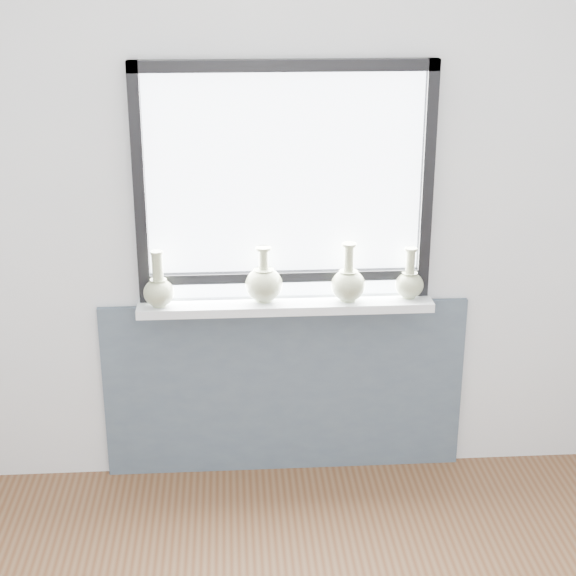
{
  "coord_description": "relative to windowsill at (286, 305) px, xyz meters",
  "views": [
    {
      "loc": [
        -0.24,
        -1.97,
        2.31
      ],
      "look_at": [
        0.0,
        1.55,
        1.02
      ],
      "focal_mm": 55.0,
      "sensor_mm": 36.0,
      "label": 1
    }
  ],
  "objects": [
    {
      "name": "window",
      "position": [
        0.0,
        0.06,
        0.56
      ],
      "size": [
        1.3,
        0.06,
        1.05
      ],
      "color": "black",
      "rests_on": "windowsill"
    },
    {
      "name": "windowsill",
      "position": [
        0.0,
        0.0,
        0.0
      ],
      "size": [
        1.32,
        0.18,
        0.04
      ],
      "primitive_type": "cube",
      "color": "silver",
      "rests_on": "apron_panel"
    },
    {
      "name": "vase_a",
      "position": [
        -0.56,
        -0.02,
        0.1
      ],
      "size": [
        0.14,
        0.14,
        0.25
      ],
      "rotation": [
        0.0,
        0.0,
        -0.33
      ],
      "color": "#A5AE85",
      "rests_on": "windowsill"
    },
    {
      "name": "back_wall",
      "position": [
        0.0,
        0.1,
        0.42
      ],
      "size": [
        3.6,
        0.02,
        2.6
      ],
      "primitive_type": "cube",
      "color": "silver",
      "rests_on": "ground"
    },
    {
      "name": "vase_b",
      "position": [
        -0.1,
        0.01,
        0.11
      ],
      "size": [
        0.17,
        0.17,
        0.25
      ],
      "rotation": [
        0.0,
        0.0,
        -0.12
      ],
      "color": "#A5AE85",
      "rests_on": "windowsill"
    },
    {
      "name": "apron_panel",
      "position": [
        0.0,
        0.07,
        -0.45
      ],
      "size": [
        1.7,
        0.03,
        0.86
      ],
      "primitive_type": "cube",
      "color": "#4A5864",
      "rests_on": "ground"
    },
    {
      "name": "vase_d",
      "position": [
        0.56,
        0.01,
        0.09
      ],
      "size": [
        0.13,
        0.13,
        0.23
      ],
      "rotation": [
        0.0,
        0.0,
        0.01
      ],
      "color": "#A5AE85",
      "rests_on": "windowsill"
    },
    {
      "name": "vase_c",
      "position": [
        0.28,
        -0.01,
        0.1
      ],
      "size": [
        0.15,
        0.15,
        0.27
      ],
      "rotation": [
        0.0,
        0.0,
        0.34
      ],
      "color": "#A5AE85",
      "rests_on": "windowsill"
    }
  ]
}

